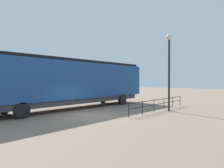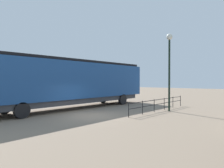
{
  "view_description": "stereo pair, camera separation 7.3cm",
  "coord_description": "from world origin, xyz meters",
  "views": [
    {
      "loc": [
        11.29,
        -10.7,
        2.54
      ],
      "look_at": [
        1.13,
        1.22,
        2.3
      ],
      "focal_mm": 33.96,
      "sensor_mm": 36.0,
      "label": 1
    },
    {
      "loc": [
        11.34,
        -10.66,
        2.54
      ],
      "look_at": [
        1.13,
        1.22,
        2.3
      ],
      "focal_mm": 33.96,
      "sensor_mm": 36.0,
      "label": 2
    }
  ],
  "objects": [
    {
      "name": "lamp_post",
      "position": [
        3.51,
        5.76,
        4.47
      ],
      "size": [
        0.51,
        0.51,
        6.43
      ],
      "color": "black",
      "rests_on": "ground_plane"
    },
    {
      "name": "locomotive",
      "position": [
        -3.91,
        2.17,
        2.46
      ],
      "size": [
        3.15,
        17.21,
        4.41
      ],
      "color": "navy",
      "rests_on": "ground_plane"
    },
    {
      "name": "ground_plane",
      "position": [
        0.0,
        0.0,
        0.0
      ],
      "size": [
        120.0,
        120.0,
        0.0
      ],
      "primitive_type": "plane",
      "color": "#84705B"
    },
    {
      "name": "platform_fence",
      "position": [
        2.71,
        5.57,
        0.67
      ],
      "size": [
        0.05,
        8.89,
        1.03
      ],
      "color": "black",
      "rests_on": "ground_plane"
    }
  ]
}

